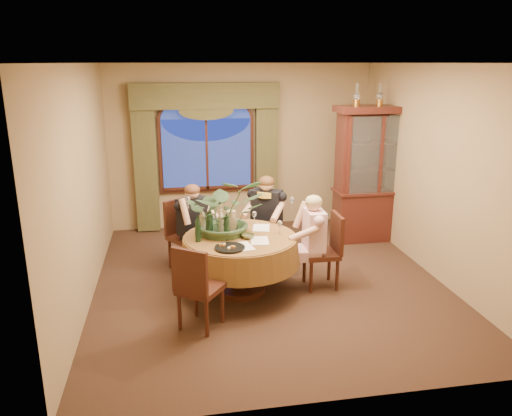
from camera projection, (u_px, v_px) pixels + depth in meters
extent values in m
plane|color=black|center=(269.00, 281.00, 6.66)|extent=(5.00, 5.00, 0.00)
plane|color=#90784F|center=(241.00, 147.00, 8.63)|extent=(4.50, 0.00, 4.50)
plane|color=#90784F|center=(435.00, 172.00, 6.63)|extent=(0.00, 5.00, 5.00)
plane|color=white|center=(270.00, 63.00, 5.87)|extent=(5.00, 5.00, 0.00)
cube|color=#3F3E1F|center=(145.00, 164.00, 8.31)|extent=(0.38, 0.14, 2.32)
cube|color=#3F3E1F|center=(267.00, 160.00, 8.65)|extent=(0.38, 0.14, 2.32)
cylinder|color=brown|center=(240.00, 264.00, 6.25)|extent=(1.63, 1.63, 0.75)
cube|color=#36130F|center=(375.00, 175.00, 7.97)|extent=(1.34, 0.53, 2.17)
cube|color=black|center=(321.00, 252.00, 6.38)|extent=(0.43, 0.43, 0.96)
cube|color=black|center=(264.00, 232.00, 7.12)|extent=(0.57, 0.57, 0.96)
cube|color=black|center=(186.00, 236.00, 6.96)|extent=(0.59, 0.59, 0.96)
cube|color=black|center=(200.00, 286.00, 5.39)|extent=(0.58, 0.58, 0.96)
imported|color=#385834|center=(225.00, 185.00, 6.10)|extent=(0.97, 1.07, 0.84)
imported|color=brown|center=(248.00, 236.00, 6.06)|extent=(0.15, 0.15, 0.05)
cylinder|color=black|center=(230.00, 248.00, 5.72)|extent=(0.35, 0.35, 0.02)
cylinder|color=black|center=(209.00, 226.00, 6.01)|extent=(0.07, 0.07, 0.33)
cylinder|color=black|center=(227.00, 227.00, 5.97)|extent=(0.07, 0.07, 0.33)
cylinder|color=tan|center=(221.00, 222.00, 6.13)|extent=(0.07, 0.07, 0.33)
cylinder|color=tan|center=(202.00, 221.00, 6.17)|extent=(0.07, 0.07, 0.33)
cylinder|color=black|center=(210.00, 221.00, 6.20)|extent=(0.07, 0.07, 0.33)
cylinder|color=black|center=(198.00, 228.00, 5.92)|extent=(0.07, 0.07, 0.33)
cube|color=white|center=(260.00, 241.00, 5.98)|extent=(0.24, 0.32, 0.00)
cube|color=white|center=(261.00, 228.00, 6.44)|extent=(0.27, 0.34, 0.00)
cube|color=white|center=(243.00, 246.00, 5.78)|extent=(0.26, 0.34, 0.00)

